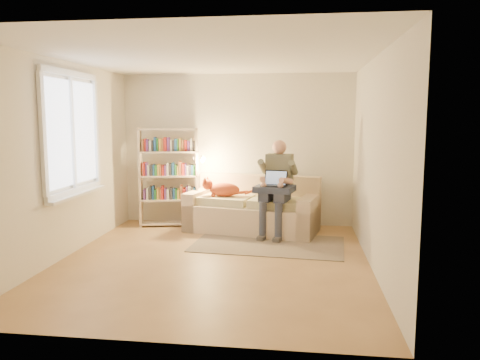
# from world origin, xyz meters

# --- Properties ---
(floor) EXTENTS (4.50, 4.50, 0.00)m
(floor) POSITION_xyz_m (0.00, 0.00, 0.00)
(floor) COLOR #9B7346
(floor) RESTS_ON ground
(ceiling) EXTENTS (4.00, 4.50, 0.02)m
(ceiling) POSITION_xyz_m (0.00, 0.00, 2.60)
(ceiling) COLOR white
(ceiling) RESTS_ON wall_back
(wall_left) EXTENTS (0.02, 4.50, 2.60)m
(wall_left) POSITION_xyz_m (-2.00, 0.00, 1.30)
(wall_left) COLOR silver
(wall_left) RESTS_ON floor
(wall_right) EXTENTS (0.02, 4.50, 2.60)m
(wall_right) POSITION_xyz_m (2.00, 0.00, 1.30)
(wall_right) COLOR silver
(wall_right) RESTS_ON floor
(wall_back) EXTENTS (4.00, 0.02, 2.60)m
(wall_back) POSITION_xyz_m (0.00, 2.25, 1.30)
(wall_back) COLOR silver
(wall_back) RESTS_ON floor
(wall_front) EXTENTS (4.00, 0.02, 2.60)m
(wall_front) POSITION_xyz_m (0.00, -2.25, 1.30)
(wall_front) COLOR silver
(wall_front) RESTS_ON floor
(window) EXTENTS (0.12, 1.52, 1.69)m
(window) POSITION_xyz_m (-1.95, 0.20, 1.38)
(window) COLOR white
(window) RESTS_ON wall_left
(sofa) EXTENTS (2.26, 1.36, 0.89)m
(sofa) POSITION_xyz_m (0.34, 1.74, 0.33)
(sofa) COLOR beige
(sofa) RESTS_ON floor
(person) EXTENTS (0.53, 0.72, 1.50)m
(person) POSITION_xyz_m (0.74, 1.50, 0.85)
(person) COLOR #696B57
(person) RESTS_ON sofa
(cat) EXTENTS (0.77, 0.36, 0.28)m
(cat) POSITION_xyz_m (-0.19, 1.72, 0.69)
(cat) COLOR #DE5A2B
(cat) RESTS_ON sofa
(blanket) EXTENTS (0.67, 0.59, 0.09)m
(blanket) POSITION_xyz_m (0.73, 1.35, 0.76)
(blanket) COLOR #252C42
(blanket) RESTS_ON person
(laptop) EXTENTS (0.41, 0.36, 0.31)m
(laptop) POSITION_xyz_m (0.73, 1.36, 0.87)
(laptop) COLOR black
(laptop) RESTS_ON blanket
(bookshelf) EXTENTS (1.15, 0.45, 1.69)m
(bookshelf) POSITION_xyz_m (-1.12, 1.90, 0.93)
(bookshelf) COLOR beige
(bookshelf) RESTS_ON floor
(rug) EXTENTS (2.28, 1.46, 0.01)m
(rug) POSITION_xyz_m (0.66, 0.91, 0.01)
(rug) COLOR gray
(rug) RESTS_ON floor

